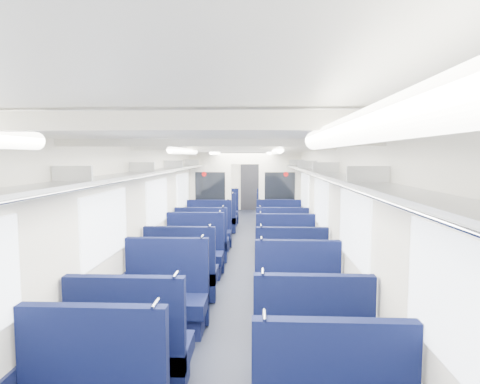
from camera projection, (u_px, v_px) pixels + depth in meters
floor at (240, 274)px, 7.44m from camera, size 2.80×18.00×0.01m
ceiling at (240, 148)px, 7.23m from camera, size 2.80×18.00×0.01m
wall_left at (165, 211)px, 7.40m from camera, size 0.02×18.00×2.35m
dado_left at (166, 255)px, 7.47m from camera, size 0.03×17.90×0.70m
wall_right at (316, 212)px, 7.27m from camera, size 0.02×18.00×2.35m
dado_right at (315, 257)px, 7.34m from camera, size 0.03×17.90×0.70m
wall_far at (250, 181)px, 16.29m from camera, size 2.80×0.02×2.35m
luggage_rack_left at (174, 168)px, 7.32m from camera, size 0.36×17.40×0.18m
luggage_rack_right at (307, 169)px, 7.20m from camera, size 0.36×17.40×0.18m
windows at (239, 202)px, 6.86m from camera, size 2.78×15.60×0.75m
ceiling_fittings at (239, 151)px, 6.97m from camera, size 2.70×16.06×0.11m
end_door at (250, 186)px, 16.24m from camera, size 0.75×0.06×2.00m
bulkhead at (245, 194)px, 10.06m from camera, size 2.80×0.10×2.35m
seat_8 at (132, 355)px, 3.68m from camera, size 1.07×0.59×1.19m
seat_9 at (310, 353)px, 3.72m from camera, size 1.07×0.59×1.19m
seat_10 at (165, 302)px, 5.01m from camera, size 1.07×0.59×1.19m
seat_11 at (298, 306)px, 4.87m from camera, size 1.07×0.59×1.19m
seat_12 at (182, 276)px, 6.11m from camera, size 1.07×0.59×1.19m
seat_13 at (290, 277)px, 6.06m from camera, size 1.07×0.59×1.19m
seat_14 at (195, 256)px, 7.31m from camera, size 1.07×0.59×1.19m
seat_15 at (286, 259)px, 7.12m from camera, size 1.07×0.59×1.19m
seat_16 at (202, 244)px, 8.31m from camera, size 1.07×0.59×1.19m
seat_17 at (282, 244)px, 8.30m from camera, size 1.07×0.59×1.19m
seat_18 at (209, 234)px, 9.41m from camera, size 1.07×0.59×1.19m
seat_19 at (279, 233)px, 9.46m from camera, size 1.07×0.59×1.19m
seat_20 at (218, 220)px, 11.46m from camera, size 1.07×0.59×1.19m
seat_21 at (275, 219)px, 11.58m from camera, size 1.07×0.59×1.19m
seat_22 at (222, 213)px, 12.76m from camera, size 1.07×0.59×1.19m
seat_23 at (274, 214)px, 12.71m from camera, size 1.07×0.59×1.19m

